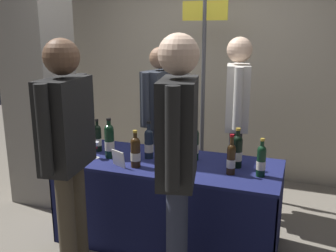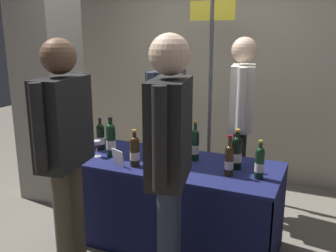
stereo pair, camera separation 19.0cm
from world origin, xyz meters
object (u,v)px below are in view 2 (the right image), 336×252
display_bottle_0 (195,144)px  vendor_presenter (166,110)px  taster_foreground_right (64,139)px  concrete_pillar (45,36)px  booth_signpost (211,75)px  tasting_table (168,186)px  featured_wine_bottle (111,139)px  wine_glass_near_vendor (97,145)px

display_bottle_0 → vendor_presenter: (-0.59, 0.73, 0.10)m
taster_foreground_right → concrete_pillar: bearing=36.9°
concrete_pillar → booth_signpost: size_ratio=1.63×
concrete_pillar → display_bottle_0: concrete_pillar is taller
display_bottle_0 → taster_foreground_right: taster_foreground_right is taller
display_bottle_0 → taster_foreground_right: 1.07m
tasting_table → featured_wine_bottle: 0.62m
concrete_pillar → tasting_table: (1.54, -0.39, -1.21)m
featured_wine_bottle → display_bottle_0: featured_wine_bottle is taller
concrete_pillar → tasting_table: 2.00m
wine_glass_near_vendor → taster_foreground_right: 0.63m
featured_wine_bottle → display_bottle_0: 0.72m
taster_foreground_right → booth_signpost: size_ratio=0.82×
taster_foreground_right → display_bottle_0: bearing=-46.2°
wine_glass_near_vendor → taster_foreground_right: bearing=-75.9°
tasting_table → display_bottle_0: bearing=30.9°
display_bottle_0 → vendor_presenter: 0.95m
display_bottle_0 → wine_glass_near_vendor: (-0.80, -0.25, -0.03)m
featured_wine_bottle → taster_foreground_right: 0.66m
wine_glass_near_vendor → vendor_presenter: size_ratio=0.09×
display_bottle_0 → tasting_table: bearing=-149.1°
concrete_pillar → taster_foreground_right: (1.08, -1.10, -0.67)m
vendor_presenter → taster_foreground_right: (-0.06, -1.55, 0.08)m
vendor_presenter → tasting_table: bearing=38.4°
taster_foreground_right → booth_signpost: booth_signpost is taller
tasting_table → vendor_presenter: (-0.40, 0.85, 0.46)m
concrete_pillar → tasting_table: size_ratio=1.89×
display_bottle_0 → booth_signpost: bearing=101.8°
vendor_presenter → booth_signpost: 0.62m
tasting_table → vendor_presenter: bearing=115.2°
wine_glass_near_vendor → booth_signpost: size_ratio=0.07×
tasting_table → booth_signpost: size_ratio=0.87×
wine_glass_near_vendor → vendor_presenter: 1.01m
tasting_table → display_bottle_0: size_ratio=5.41×
tasting_table → vendor_presenter: vendor_presenter is taller
tasting_table → wine_glass_near_vendor: (-0.60, -0.13, 0.32)m
tasting_table → display_bottle_0: 0.42m
vendor_presenter → taster_foreground_right: 1.56m
concrete_pillar → featured_wine_bottle: 1.42m
concrete_pillar → featured_wine_bottle: bearing=-24.0°
display_bottle_0 → concrete_pillar: bearing=171.0°
vendor_presenter → taster_foreground_right: bearing=10.9°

